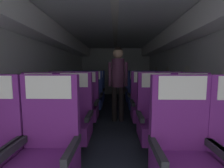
% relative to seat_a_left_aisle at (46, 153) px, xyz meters
% --- Properties ---
extents(ground, '(3.41, 7.67, 0.02)m').
position_rel_seat_a_left_aisle_xyz_m(ground, '(0.56, 2.10, -0.49)').
color(ground, '#2D3342').
extents(fuselage_shell, '(3.29, 7.32, 2.18)m').
position_rel_seat_a_left_aisle_xyz_m(fuselage_shell, '(0.56, 2.34, 1.11)').
color(fuselage_shell, silver).
rests_on(fuselage_shell, ground).
extents(seat_a_left_aisle, '(0.53, 0.47, 1.13)m').
position_rel_seat_a_left_aisle_xyz_m(seat_a_left_aisle, '(0.00, 0.00, 0.00)').
color(seat_a_left_aisle, '#38383D').
rests_on(seat_a_left_aisle, ground).
extents(seat_a_right_window, '(0.53, 0.47, 1.13)m').
position_rel_seat_a_left_aisle_xyz_m(seat_a_right_window, '(1.14, -0.01, 0.00)').
color(seat_a_right_window, '#38383D').
rests_on(seat_a_right_window, ground).
extents(seat_b_left_window, '(0.53, 0.47, 1.13)m').
position_rel_seat_a_left_aisle_xyz_m(seat_b_left_window, '(-0.51, 0.80, 0.00)').
color(seat_b_left_window, '#38383D').
rests_on(seat_b_left_window, ground).
extents(seat_b_left_aisle, '(0.53, 0.47, 1.13)m').
position_rel_seat_a_left_aisle_xyz_m(seat_b_left_aisle, '(-0.01, 0.83, 0.00)').
color(seat_b_left_aisle, '#38383D').
rests_on(seat_b_left_aisle, ground).
extents(seat_b_right_aisle, '(0.53, 0.47, 1.13)m').
position_rel_seat_a_left_aisle_xyz_m(seat_b_right_aisle, '(1.64, 0.81, 0.00)').
color(seat_b_right_aisle, '#38383D').
rests_on(seat_b_right_aisle, ground).
extents(seat_b_right_window, '(0.53, 0.47, 1.13)m').
position_rel_seat_a_left_aisle_xyz_m(seat_b_right_window, '(1.14, 0.83, 0.00)').
color(seat_b_right_window, '#38383D').
rests_on(seat_b_right_window, ground).
extents(seat_c_left_window, '(0.53, 0.47, 1.13)m').
position_rel_seat_a_left_aisle_xyz_m(seat_c_left_window, '(-0.51, 1.65, 0.00)').
color(seat_c_left_window, '#38383D').
rests_on(seat_c_left_window, ground).
extents(seat_c_left_aisle, '(0.53, 0.47, 1.13)m').
position_rel_seat_a_left_aisle_xyz_m(seat_c_left_aisle, '(-0.02, 1.65, 0.00)').
color(seat_c_left_aisle, '#38383D').
rests_on(seat_c_left_aisle, ground).
extents(seat_c_right_aisle, '(0.53, 0.47, 1.13)m').
position_rel_seat_a_left_aisle_xyz_m(seat_c_right_aisle, '(1.62, 1.64, 0.00)').
color(seat_c_right_aisle, '#38383D').
rests_on(seat_c_right_aisle, ground).
extents(seat_c_right_window, '(0.53, 0.47, 1.13)m').
position_rel_seat_a_left_aisle_xyz_m(seat_c_right_window, '(1.13, 1.63, 0.00)').
color(seat_c_right_window, '#38383D').
rests_on(seat_c_right_window, ground).
extents(seat_d_left_window, '(0.53, 0.47, 1.13)m').
position_rel_seat_a_left_aisle_xyz_m(seat_d_left_window, '(-0.51, 2.46, 0.00)').
color(seat_d_left_window, '#38383D').
rests_on(seat_d_left_window, ground).
extents(seat_d_left_aisle, '(0.53, 0.47, 1.13)m').
position_rel_seat_a_left_aisle_xyz_m(seat_d_left_aisle, '(-0.01, 2.46, 0.00)').
color(seat_d_left_aisle, '#38383D').
rests_on(seat_d_left_aisle, ground).
extents(seat_d_right_aisle, '(0.53, 0.47, 1.13)m').
position_rel_seat_a_left_aisle_xyz_m(seat_d_right_aisle, '(1.63, 2.45, 0.00)').
color(seat_d_right_aisle, '#38383D').
rests_on(seat_d_right_aisle, ground).
extents(seat_d_right_window, '(0.53, 0.47, 1.13)m').
position_rel_seat_a_left_aisle_xyz_m(seat_d_right_window, '(1.14, 2.46, 0.00)').
color(seat_d_right_window, '#38383D').
rests_on(seat_d_right_window, ground).
extents(seat_e_left_window, '(0.53, 0.47, 1.13)m').
position_rel_seat_a_left_aisle_xyz_m(seat_e_left_window, '(-0.50, 3.27, 0.00)').
color(seat_e_left_window, '#38383D').
rests_on(seat_e_left_window, ground).
extents(seat_e_left_aisle, '(0.53, 0.47, 1.13)m').
position_rel_seat_a_left_aisle_xyz_m(seat_e_left_aisle, '(-0.02, 3.28, 0.00)').
color(seat_e_left_aisle, '#38383D').
rests_on(seat_e_left_aisle, ground).
extents(seat_e_right_aisle, '(0.53, 0.47, 1.13)m').
position_rel_seat_a_left_aisle_xyz_m(seat_e_right_aisle, '(1.63, 3.28, 0.00)').
color(seat_e_right_aisle, '#38383D').
rests_on(seat_e_right_aisle, ground).
extents(seat_e_right_window, '(0.53, 0.47, 1.13)m').
position_rel_seat_a_left_aisle_xyz_m(seat_e_right_window, '(1.13, 3.28, 0.00)').
color(seat_e_right_window, '#38383D').
rests_on(seat_e_right_window, ground).
extents(flight_attendant, '(0.43, 0.28, 1.66)m').
position_rel_seat_a_left_aisle_xyz_m(flight_attendant, '(0.63, 2.11, 0.55)').
color(flight_attendant, black).
rests_on(flight_attendant, ground).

